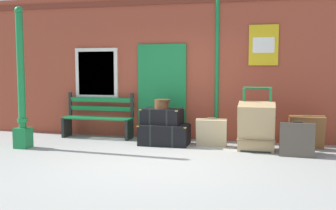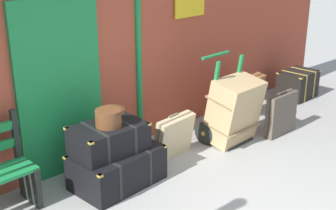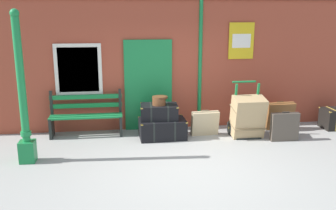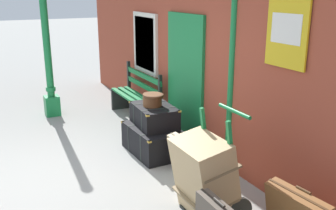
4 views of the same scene
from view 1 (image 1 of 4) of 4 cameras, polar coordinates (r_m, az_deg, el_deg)
ground_plane at (r=6.68m, az=-2.18°, el=-8.44°), size 60.00×60.00×0.00m
brick_facade at (r=9.01m, az=2.30°, el=5.41°), size 10.40×0.35×3.20m
lamp_post at (r=8.40m, az=-20.01°, el=1.25°), size 0.28×0.28×2.76m
platform_bench at (r=9.25m, az=-9.84°, el=-1.83°), size 1.60×0.43×1.01m
steamer_trunk_base at (r=8.34m, az=-0.48°, el=-4.17°), size 1.03×0.68×0.43m
steamer_trunk_middle at (r=8.35m, az=-0.82°, el=-1.59°), size 0.84×0.60×0.33m
round_hatbox at (r=8.30m, az=-0.86°, el=0.24°), size 0.34×0.31×0.19m
porters_trolley at (r=8.01m, az=12.41°, el=-4.24°), size 0.71×0.56×1.21m
large_brown_trunk at (r=7.81m, az=12.40°, el=-3.00°), size 0.70×0.59×0.95m
suitcase_charcoal at (r=8.31m, az=19.01°, el=-3.65°), size 0.70×0.33×0.68m
suitcase_slate at (r=7.55m, az=17.80°, el=-4.71°), size 0.61×0.15×0.65m
suitcase_brown at (r=8.18m, az=6.16°, el=-3.89°), size 0.63×0.27×0.58m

